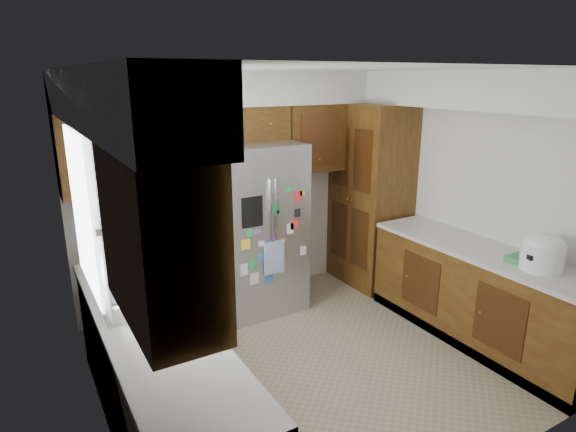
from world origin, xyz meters
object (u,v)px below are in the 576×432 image
object	(u,v)px
rice_cooker	(543,251)
pantry	(370,196)
paper_towel	(540,252)
fridge	(256,228)

from	to	relation	value
rice_cooker	pantry	bearing A→B (deg)	89.99
pantry	paper_towel	xyz separation A→B (m)	(0.00, -2.15, -0.02)
pantry	fridge	size ratio (longest dim) A/B	1.19
fridge	rice_cooker	distance (m)	2.69
rice_cooker	fridge	bearing A→B (deg)	123.94
fridge	paper_towel	world-z (taller)	fridge
pantry	fridge	world-z (taller)	pantry
rice_cooker	paper_towel	bearing A→B (deg)	83.22
fridge	rice_cooker	world-z (taller)	fridge
rice_cooker	paper_towel	world-z (taller)	rice_cooker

